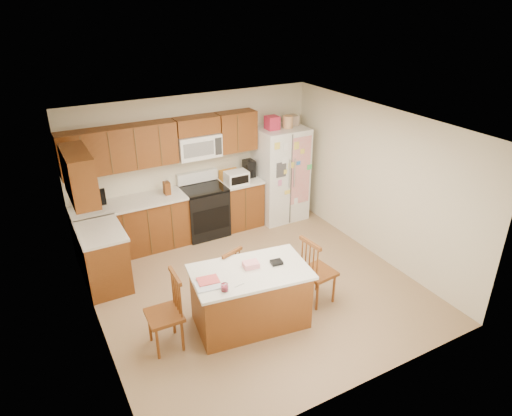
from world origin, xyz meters
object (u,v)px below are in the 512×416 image
windsor_chair_back (227,276)px  windsor_chair_right (317,272)px  windsor_chair_left (166,314)px  stove (204,210)px  refrigerator (280,173)px  island (250,297)px

windsor_chair_back → windsor_chair_right: (1.12, -0.62, 0.07)m
windsor_chair_left → windsor_chair_back: bearing=24.7°
stove → refrigerator: size_ratio=0.55×
refrigerator → windsor_chair_left: bearing=-142.0°
stove → windsor_chair_left: 2.95m
island → windsor_chair_back: 0.60m
refrigerator → windsor_chair_right: (-0.97, -2.58, -0.44)m
island → stove: bearing=80.3°
island → windsor_chair_left: (-1.11, 0.11, 0.06)m
stove → island: (-0.45, -2.62, -0.05)m
windsor_chair_back → windsor_chair_right: bearing=-28.8°
windsor_chair_back → island: bearing=-83.6°
windsor_chair_left → refrigerator: bearing=38.0°
refrigerator → windsor_chair_back: 2.91m
windsor_chair_right → windsor_chair_left: bearing=176.4°
stove → refrigerator: (1.57, -0.06, 0.45)m
island → windsor_chair_back: island is taller
refrigerator → windsor_chair_back: refrigerator is taller
island → windsor_chair_right: 1.05m
windsor_chair_left → windsor_chair_right: size_ratio=0.99×
refrigerator → windsor_chair_right: bearing=-110.6°
windsor_chair_left → windsor_chair_back: (1.04, 0.48, -0.07)m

